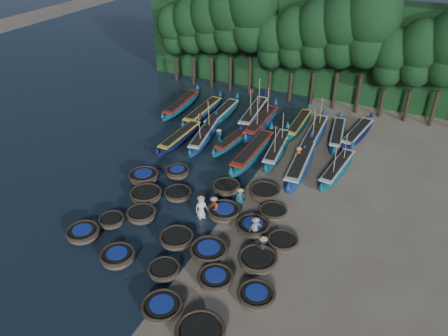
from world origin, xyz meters
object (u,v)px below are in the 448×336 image
at_px(long_boat_2, 180,137).
at_px(coracle_9, 256,296).
at_px(coracle_14, 257,261).
at_px(coracle_23, 264,193).
at_px(fisherman_6, 298,156).
at_px(coracle_17, 224,212).
at_px(coracle_18, 253,227).
at_px(coracle_21, 177,172).
at_px(long_boat_16, 337,135).
at_px(coracle_15, 146,195).
at_px(long_boat_3, 204,136).
at_px(long_boat_9, 181,105).
at_px(coracle_3, 162,308).
at_px(long_boat_15, 315,133).
at_px(coracle_10, 112,221).
at_px(coracle_16, 178,194).
at_px(coracle_19, 282,242).
at_px(long_boat_17, 357,134).
at_px(coracle_20, 144,177).
at_px(long_boat_12, 254,113).
at_px(fisherman_1, 240,198).
at_px(long_boat_4, 236,139).
at_px(fisherman_4, 255,228).
at_px(coracle_4, 200,333).
at_px(coracle_11, 141,215).
at_px(coracle_5, 83,233).
at_px(long_boat_7, 300,164).
at_px(fisherman_2, 214,207).
at_px(fisherman_0, 201,207).
at_px(coracle_8, 215,279).
at_px(fisherman_5, 219,139).
at_px(fisherman_3, 263,247).
at_px(long_boat_11, 222,114).
at_px(long_boat_8, 337,169).
at_px(coracle_7, 164,270).
at_px(coracle_22, 226,188).
at_px(long_boat_14, 299,125).
at_px(coracle_6, 118,257).
at_px(long_boat_13, 262,122).

bearing_deg(long_boat_2, coracle_9, -46.04).
bearing_deg(coracle_14, coracle_23, 107.75).
bearing_deg(fisherman_6, coracle_17, -133.60).
bearing_deg(coracle_17, coracle_18, -13.03).
bearing_deg(coracle_21, long_boat_16, 49.46).
bearing_deg(coracle_15, long_boat_3, 92.46).
relative_size(long_boat_3, long_boat_9, 0.96).
height_order(coracle_3, coracle_17, coracle_17).
bearing_deg(long_boat_15, coracle_10, -118.87).
relative_size(coracle_16, coracle_19, 1.15).
bearing_deg(long_boat_17, coracle_20, -124.59).
height_order(long_boat_9, long_boat_12, long_boat_12).
xyz_separation_m(fisherman_1, fisherman_6, (1.84, 7.31, -0.06)).
bearing_deg(long_boat_4, fisherman_4, -53.39).
xyz_separation_m(coracle_4, long_boat_17, (2.75, 24.30, 0.03)).
bearing_deg(long_boat_16, coracle_10, -128.10).
height_order(coracle_15, coracle_17, coracle_17).
bearing_deg(coracle_11, coracle_5, -125.51).
distance_m(long_boat_7, fisherman_2, 8.88).
relative_size(fisherman_0, fisherman_1, 1.04).
height_order(coracle_8, coracle_23, coracle_23).
xyz_separation_m(coracle_11, long_boat_12, (0.83, 17.69, 0.15)).
height_order(coracle_10, long_boat_9, long_boat_9).
bearing_deg(fisherman_5, coracle_11, 144.70).
xyz_separation_m(long_boat_12, fisherman_3, (7.69, -17.59, 0.23)).
distance_m(coracle_23, fisherman_3, 6.09).
bearing_deg(coracle_16, long_boat_11, 102.26).
bearing_deg(coracle_3, long_boat_9, 117.93).
height_order(coracle_17, long_boat_16, long_boat_16).
bearing_deg(fisherman_3, long_boat_3, -57.16).
distance_m(long_boat_11, fisherman_2, 15.32).
height_order(coracle_4, long_boat_9, long_boat_9).
bearing_deg(coracle_23, long_boat_3, 143.39).
height_order(long_boat_8, fisherman_1, long_boat_8).
bearing_deg(coracle_15, long_boat_9, 110.95).
distance_m(coracle_8, fisherman_1, 7.20).
bearing_deg(coracle_10, long_boat_9, 106.03).
xyz_separation_m(coracle_7, long_boat_9, (-10.60, 20.21, 0.16)).
relative_size(coracle_22, long_boat_14, 0.28).
relative_size(coracle_6, coracle_17, 0.96).
height_order(long_boat_9, fisherman_6, fisherman_6).
xyz_separation_m(coracle_14, long_boat_13, (-6.33, 16.93, 0.09)).
bearing_deg(long_boat_9, coracle_16, -64.33).
height_order(coracle_20, long_boat_13, long_boat_13).
distance_m(long_boat_13, fisherman_1, 12.65).
bearing_deg(coracle_22, long_boat_13, 97.85).
relative_size(coracle_8, long_boat_12, 0.27).
bearing_deg(coracle_6, long_boat_13, 86.73).
height_order(coracle_19, long_boat_15, long_boat_15).
bearing_deg(long_boat_12, coracle_15, -102.18).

